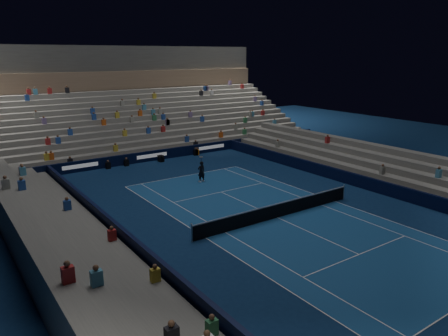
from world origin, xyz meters
name	(u,v)px	position (x,y,z in m)	size (l,w,h in m)	color
ground	(277,218)	(0.00, 0.00, 0.00)	(90.00, 90.00, 0.00)	#0C244B
court_surface	(277,218)	(0.00, 0.00, 0.01)	(10.97, 23.77, 0.01)	navy
sponsor_barrier_far	(151,156)	(0.00, 18.50, 0.50)	(44.00, 0.25, 1.00)	black
sponsor_barrier_east	(372,185)	(9.70, 0.00, 0.50)	(0.25, 37.00, 1.00)	black
sponsor_barrier_west	(137,249)	(-9.70, 0.00, 0.50)	(0.25, 37.00, 1.00)	black
grandstand_main	(114,116)	(0.00, 27.90, 3.38)	(44.00, 15.20, 11.20)	slate
grandstand_east	(399,173)	(13.17, 0.00, 0.92)	(5.00, 37.00, 2.50)	slate
grandstand_west	(67,259)	(-13.17, 0.00, 0.92)	(5.00, 37.00, 2.50)	slate
tennis_net	(278,210)	(0.00, 0.00, 0.50)	(12.90, 0.10, 1.10)	#B2B2B7
tennis_player	(201,172)	(0.23, 9.58, 0.87)	(0.63, 0.42, 1.74)	black
broadcast_camera	(161,158)	(0.62, 17.65, 0.32)	(0.49, 0.93, 0.62)	black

